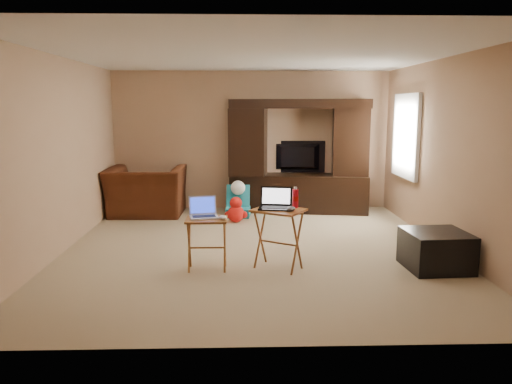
{
  "coord_description": "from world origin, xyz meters",
  "views": [
    {
      "loc": [
        -0.19,
        -6.4,
        1.86
      ],
      "look_at": [
        0.0,
        -0.2,
        0.8
      ],
      "focal_mm": 35.0,
      "sensor_mm": 36.0,
      "label": 1
    }
  ],
  "objects_px": {
    "push_toy": "(342,200)",
    "laptop_right": "(275,199)",
    "recliner": "(146,191)",
    "ottoman": "(436,250)",
    "tray_table_left": "(207,244)",
    "tray_table_right": "(278,239)",
    "mouse_right": "(291,209)",
    "child_rocker": "(238,201)",
    "entertainment_center": "(299,156)",
    "plush_toy": "(236,209)",
    "mouse_left": "(223,217)",
    "laptop_left": "(204,208)",
    "television": "(298,157)",
    "water_bottle": "(295,199)"
  },
  "relations": [
    {
      "from": "child_rocker",
      "to": "tray_table_left",
      "type": "relative_size",
      "value": 0.89
    },
    {
      "from": "tray_table_left",
      "to": "laptop_right",
      "type": "height_order",
      "value": "laptop_right"
    },
    {
      "from": "child_rocker",
      "to": "ottoman",
      "type": "distance_m",
      "value": 3.69
    },
    {
      "from": "push_toy",
      "to": "tray_table_right",
      "type": "relative_size",
      "value": 0.88
    },
    {
      "from": "ottoman",
      "to": "tray_table_right",
      "type": "distance_m",
      "value": 1.84
    },
    {
      "from": "tray_table_left",
      "to": "mouse_right",
      "type": "xyz_separation_m",
      "value": [
        0.95,
        -0.1,
        0.43
      ]
    },
    {
      "from": "mouse_left",
      "to": "laptop_right",
      "type": "bearing_deg",
      "value": 10.42
    },
    {
      "from": "ottoman",
      "to": "mouse_right",
      "type": "xyz_separation_m",
      "value": [
        -1.7,
        -0.06,
        0.51
      ]
    },
    {
      "from": "tray_table_left",
      "to": "laptop_left",
      "type": "bearing_deg",
      "value": 135.16
    },
    {
      "from": "television",
      "to": "tray_table_right",
      "type": "height_order",
      "value": "television"
    },
    {
      "from": "tray_table_left",
      "to": "mouse_right",
      "type": "bearing_deg",
      "value": -5.87
    },
    {
      "from": "mouse_left",
      "to": "water_bottle",
      "type": "height_order",
      "value": "water_bottle"
    },
    {
      "from": "ottoman",
      "to": "tray_table_left",
      "type": "relative_size",
      "value": 1.13
    },
    {
      "from": "push_toy",
      "to": "laptop_right",
      "type": "height_order",
      "value": "laptop_right"
    },
    {
      "from": "entertainment_center",
      "to": "laptop_left",
      "type": "height_order",
      "value": "entertainment_center"
    },
    {
      "from": "laptop_right",
      "to": "mouse_right",
      "type": "bearing_deg",
      "value": -30.35
    },
    {
      "from": "mouse_right",
      "to": "tray_table_right",
      "type": "bearing_deg",
      "value": 137.29
    },
    {
      "from": "recliner",
      "to": "mouse_right",
      "type": "relative_size",
      "value": 8.94
    },
    {
      "from": "plush_toy",
      "to": "tray_table_left",
      "type": "relative_size",
      "value": 0.7
    },
    {
      "from": "ottoman",
      "to": "water_bottle",
      "type": "distance_m",
      "value": 1.74
    },
    {
      "from": "mouse_left",
      "to": "ottoman",
      "type": "bearing_deg",
      "value": 0.65
    },
    {
      "from": "child_rocker",
      "to": "push_toy",
      "type": "bearing_deg",
      "value": 12.86
    },
    {
      "from": "child_rocker",
      "to": "plush_toy",
      "type": "distance_m",
      "value": 0.43
    },
    {
      "from": "television",
      "to": "child_rocker",
      "type": "height_order",
      "value": "television"
    },
    {
      "from": "entertainment_center",
      "to": "plush_toy",
      "type": "xyz_separation_m",
      "value": [
        -1.12,
        -0.85,
        -0.78
      ]
    },
    {
      "from": "tray_table_right",
      "to": "laptop_left",
      "type": "distance_m",
      "value": 0.93
    },
    {
      "from": "tray_table_right",
      "to": "mouse_right",
      "type": "relative_size",
      "value": 4.92
    },
    {
      "from": "tray_table_right",
      "to": "water_bottle",
      "type": "bearing_deg",
      "value": 54.3
    },
    {
      "from": "recliner",
      "to": "ottoman",
      "type": "distance_m",
      "value": 4.95
    },
    {
      "from": "child_rocker",
      "to": "tray_table_right",
      "type": "relative_size",
      "value": 0.76
    },
    {
      "from": "tray_table_right",
      "to": "mouse_right",
      "type": "distance_m",
      "value": 0.42
    },
    {
      "from": "push_toy",
      "to": "ottoman",
      "type": "relative_size",
      "value": 0.91
    },
    {
      "from": "mouse_right",
      "to": "water_bottle",
      "type": "xyz_separation_m",
      "value": [
        0.07,
        0.2,
        0.08
      ]
    },
    {
      "from": "tray_table_left",
      "to": "water_bottle",
      "type": "bearing_deg",
      "value": 5.7
    },
    {
      "from": "push_toy",
      "to": "laptop_right",
      "type": "distance_m",
      "value": 3.41
    },
    {
      "from": "tray_table_left",
      "to": "tray_table_right",
      "type": "bearing_deg",
      "value": 1.5
    },
    {
      "from": "mouse_left",
      "to": "laptop_left",
      "type": "bearing_deg",
      "value": 155.56
    },
    {
      "from": "laptop_left",
      "to": "tray_table_left",
      "type": "bearing_deg",
      "value": -56.26
    },
    {
      "from": "laptop_left",
      "to": "laptop_right",
      "type": "relative_size",
      "value": 0.86
    },
    {
      "from": "laptop_left",
      "to": "water_bottle",
      "type": "height_order",
      "value": "water_bottle"
    },
    {
      "from": "recliner",
      "to": "television",
      "type": "bearing_deg",
      "value": -168.03
    },
    {
      "from": "mouse_left",
      "to": "recliner",
      "type": "bearing_deg",
      "value": 115.06
    },
    {
      "from": "child_rocker",
      "to": "tray_table_left",
      "type": "height_order",
      "value": "tray_table_left"
    },
    {
      "from": "entertainment_center",
      "to": "child_rocker",
      "type": "relative_size",
      "value": 4.53
    },
    {
      "from": "recliner",
      "to": "ottoman",
      "type": "relative_size",
      "value": 1.87
    },
    {
      "from": "plush_toy",
      "to": "ottoman",
      "type": "distance_m",
      "value": 3.39
    },
    {
      "from": "television",
      "to": "laptop_right",
      "type": "distance_m",
      "value": 3.52
    },
    {
      "from": "television",
      "to": "tray_table_right",
      "type": "relative_size",
      "value": 1.44
    },
    {
      "from": "television",
      "to": "ottoman",
      "type": "relative_size",
      "value": 1.48
    },
    {
      "from": "child_rocker",
      "to": "laptop_left",
      "type": "relative_size",
      "value": 1.69
    }
  ]
}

